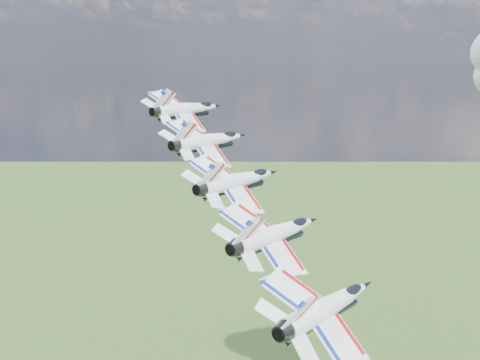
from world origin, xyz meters
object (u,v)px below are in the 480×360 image
at_px(jet_0, 189,109).
at_px(jet_1, 211,140).
at_px(jet_2, 240,180).
at_px(jet_3, 278,233).
at_px(jet_4, 330,305).

bearing_deg(jet_0, jet_1, -29.18).
distance_m(jet_2, jet_3, 11.24).
bearing_deg(jet_3, jet_1, 150.82).
relative_size(jet_2, jet_3, 1.00).
distance_m(jet_1, jet_3, 22.48).
height_order(jet_3, jet_4, jet_3).
xyz_separation_m(jet_1, jet_3, (14.27, -16.19, -6.30)).
distance_m(jet_0, jet_2, 22.48).
relative_size(jet_1, jet_4, 1.00).
xyz_separation_m(jet_1, jet_4, (21.41, -24.28, -9.45)).
xyz_separation_m(jet_0, jet_1, (7.14, -8.09, -3.15)).
bearing_deg(jet_4, jet_0, 150.82).
bearing_deg(jet_1, jet_0, 150.82).
bearing_deg(jet_2, jet_3, -29.18).
height_order(jet_0, jet_3, jet_0).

